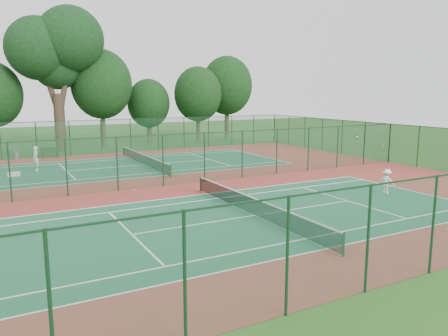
{
  "coord_description": "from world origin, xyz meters",
  "views": [
    {
      "loc": [
        -11.6,
        -27.26,
        6.24
      ],
      "look_at": [
        1.07,
        -3.77,
        1.6
      ],
      "focal_mm": 35.0,
      "sensor_mm": 36.0,
      "label": 1
    }
  ],
  "objects_px": {
    "player_far": "(36,159)",
    "big_tree": "(56,48)",
    "player_near": "(387,182)",
    "kit_bag": "(14,174)",
    "trash_bin": "(17,156)",
    "bench": "(50,152)"
  },
  "relations": [
    {
      "from": "player_near",
      "to": "kit_bag",
      "type": "height_order",
      "value": "player_near"
    },
    {
      "from": "trash_bin",
      "to": "bench",
      "type": "height_order",
      "value": "bench"
    },
    {
      "from": "bench",
      "to": "big_tree",
      "type": "height_order",
      "value": "big_tree"
    },
    {
      "from": "player_near",
      "to": "big_tree",
      "type": "height_order",
      "value": "big_tree"
    },
    {
      "from": "player_far",
      "to": "trash_bin",
      "type": "height_order",
      "value": "player_far"
    },
    {
      "from": "player_near",
      "to": "bench",
      "type": "xyz_separation_m",
      "value": [
        -16.42,
        26.06,
        -0.25
      ]
    },
    {
      "from": "player_near",
      "to": "kit_bag",
      "type": "distance_m",
      "value": 26.5
    },
    {
      "from": "kit_bag",
      "to": "big_tree",
      "type": "distance_m",
      "value": 18.4
    },
    {
      "from": "bench",
      "to": "big_tree",
      "type": "distance_m",
      "value": 11.64
    },
    {
      "from": "player_far",
      "to": "big_tree",
      "type": "xyz_separation_m",
      "value": [
        3.74,
        12.2,
        9.76
      ]
    },
    {
      "from": "player_far",
      "to": "kit_bag",
      "type": "height_order",
      "value": "player_far"
    },
    {
      "from": "big_tree",
      "to": "bench",
      "type": "bearing_deg",
      "value": -109.7
    },
    {
      "from": "bench",
      "to": "kit_bag",
      "type": "relative_size",
      "value": 1.93
    },
    {
      "from": "player_far",
      "to": "bench",
      "type": "xyz_separation_m",
      "value": [
        1.86,
        6.94,
        -0.45
      ]
    },
    {
      "from": "trash_bin",
      "to": "big_tree",
      "type": "bearing_deg",
      "value": 45.83
    },
    {
      "from": "player_near",
      "to": "trash_bin",
      "type": "height_order",
      "value": "player_near"
    },
    {
      "from": "player_far",
      "to": "kit_bag",
      "type": "distance_m",
      "value": 2.66
    },
    {
      "from": "player_far",
      "to": "kit_bag",
      "type": "xyz_separation_m",
      "value": [
        -1.77,
        -1.8,
        -0.83
      ]
    },
    {
      "from": "player_near",
      "to": "player_far",
      "type": "xyz_separation_m",
      "value": [
        -18.28,
        19.12,
        0.2
      ]
    },
    {
      "from": "player_near",
      "to": "bench",
      "type": "distance_m",
      "value": 30.8
    },
    {
      "from": "player_far",
      "to": "trash_bin",
      "type": "relative_size",
      "value": 2.55
    },
    {
      "from": "trash_bin",
      "to": "kit_bag",
      "type": "bearing_deg",
      "value": -94.59
    }
  ]
}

